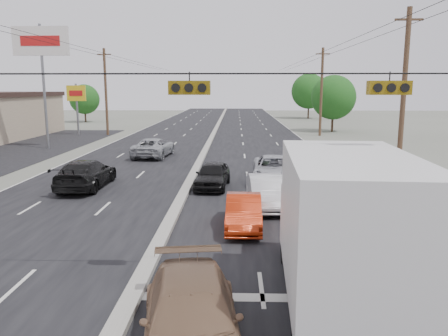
{
  "coord_description": "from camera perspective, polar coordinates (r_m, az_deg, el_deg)",
  "views": [
    {
      "loc": [
        2.68,
        -11.18,
        5.43
      ],
      "look_at": [
        2.2,
        6.53,
        2.2
      ],
      "focal_mm": 35.0,
      "sensor_mm": 36.0,
      "label": 1
    }
  ],
  "objects": [
    {
      "name": "road_surface",
      "position": [
        41.62,
        -2.15,
        2.83
      ],
      "size": [
        20.0,
        160.0,
        0.02
      ],
      "primitive_type": "cube",
      "color": "black",
      "rests_on": "ground"
    },
    {
      "name": "oncoming_near",
      "position": [
        25.23,
        -17.59,
        -0.76
      ],
      "size": [
        2.23,
        5.45,
        1.58
      ],
      "primitive_type": "imported",
      "rotation": [
        0.0,
        0.0,
        3.14
      ],
      "color": "black",
      "rests_on": "ground"
    },
    {
      "name": "ground",
      "position": [
        12.71,
        -11.15,
        -15.16
      ],
      "size": [
        200.0,
        200.0,
        0.0
      ],
      "primitive_type": "plane",
      "color": "#606356",
      "rests_on": "ground"
    },
    {
      "name": "pole_sign_far",
      "position": [
        54.49,
        -18.71,
        8.72
      ],
      "size": [
        2.2,
        0.25,
        6.0
      ],
      "color": "slate",
      "rests_on": "ground"
    },
    {
      "name": "queue_car_b",
      "position": [
        20.25,
        5.52,
        -3.15
      ],
      "size": [
        1.79,
        4.49,
        1.45
      ],
      "primitive_type": "imported",
      "rotation": [
        0.0,
        0.0,
        0.06
      ],
      "color": "silver",
      "rests_on": "ground"
    },
    {
      "name": "utility_pole_left_c",
      "position": [
        53.38,
        -15.18,
        9.63
      ],
      "size": [
        1.6,
        0.3,
        10.0
      ],
      "color": "#422D1E",
      "rests_on": "ground"
    },
    {
      "name": "utility_pole_right_b",
      "position": [
        27.96,
        22.41,
        8.9
      ],
      "size": [
        1.6,
        0.3,
        10.0
      ],
      "color": "#422D1E",
      "rests_on": "ground"
    },
    {
      "name": "queue_car_c",
      "position": [
        25.64,
        6.62,
        -0.22
      ],
      "size": [
        2.75,
        5.59,
        1.53
      ],
      "primitive_type": "imported",
      "rotation": [
        0.0,
        0.0,
        -0.04
      ],
      "color": "#A9AAB0",
      "rests_on": "ground"
    },
    {
      "name": "traffic_signals",
      "position": [
        11.25,
        -5.05,
        10.61
      ],
      "size": [
        25.0,
        0.3,
        0.54
      ],
      "color": "black",
      "rests_on": "ground"
    },
    {
      "name": "parking_lot",
      "position": [
        41.54,
        -26.75,
        1.71
      ],
      "size": [
        10.0,
        42.0,
        0.02
      ],
      "primitive_type": "cube",
      "color": "black",
      "rests_on": "ground"
    },
    {
      "name": "queue_car_a",
      "position": [
        24.12,
        -1.51,
        -0.94
      ],
      "size": [
        2.06,
        4.34,
        1.43
      ],
      "primitive_type": "imported",
      "rotation": [
        0.0,
        0.0,
        -0.09
      ],
      "color": "black",
      "rests_on": "ground"
    },
    {
      "name": "tan_sedan",
      "position": [
        9.57,
        -4.29,
        -19.14
      ],
      "size": [
        2.67,
        5.22,
        1.45
      ],
      "primitive_type": "imported",
      "rotation": [
        0.0,
        0.0,
        0.13
      ],
      "color": "#826046",
      "rests_on": "ground"
    },
    {
      "name": "queue_car_e",
      "position": [
        24.62,
        17.86,
        -1.34
      ],
      "size": [
        1.98,
        4.03,
        1.32
      ],
      "primitive_type": "imported",
      "rotation": [
        0.0,
        0.0,
        -0.11
      ],
      "color": "maroon",
      "rests_on": "ground"
    },
    {
      "name": "center_median",
      "position": [
        41.61,
        -2.15,
        2.97
      ],
      "size": [
        0.5,
        160.0,
        0.2
      ],
      "primitive_type": "cube",
      "color": "gray",
      "rests_on": "ground"
    },
    {
      "name": "utility_pole_right_c",
      "position": [
        52.11,
        12.61,
        9.73
      ],
      "size": [
        1.6,
        0.3,
        10.0
      ],
      "color": "#422D1E",
      "rests_on": "ground"
    },
    {
      "name": "oncoming_far",
      "position": [
        35.55,
        -9.19,
        2.65
      ],
      "size": [
        2.98,
        5.66,
        1.52
      ],
      "primitive_type": "imported",
      "rotation": [
        0.0,
        0.0,
        3.06
      ],
      "color": "#979A9E",
      "rests_on": "ground"
    },
    {
      "name": "red_sedan",
      "position": [
        17.23,
        2.58,
        -5.8
      ],
      "size": [
        1.43,
        3.93,
        1.29
      ],
      "primitive_type": "imported",
      "rotation": [
        0.0,
        0.0,
        -0.02
      ],
      "color": "#B4270B",
      "rests_on": "ground"
    },
    {
      "name": "pole_sign_billboard",
      "position": [
        42.92,
        -22.77,
        14.15
      ],
      "size": [
        5.0,
        0.25,
        11.0
      ],
      "color": "slate",
      "rests_on": "ground"
    },
    {
      "name": "tree_right_mid",
      "position": [
        57.52,
        14.1,
        8.94
      ],
      "size": [
        5.6,
        5.6,
        7.14
      ],
      "color": "#382619",
      "rests_on": "ground"
    },
    {
      "name": "box_truck",
      "position": [
        11.19,
        15.26,
        -7.73
      ],
      "size": [
        3.16,
        7.95,
        3.96
      ],
      "rotation": [
        0.0,
        0.0,
        -0.06
      ],
      "color": "black",
      "rests_on": "ground"
    },
    {
      "name": "tree_left_far",
      "position": [
        75.35,
        -17.76,
        8.55
      ],
      "size": [
        4.8,
        4.8,
        6.12
      ],
      "color": "#382619",
      "rests_on": "ground"
    },
    {
      "name": "tree_right_far",
      "position": [
        82.27,
        11.04,
        9.82
      ],
      "size": [
        6.4,
        6.4,
        8.16
      ],
      "color": "#382619",
      "rests_on": "ground"
    },
    {
      "name": "queue_car_d",
      "position": [
        19.51,
        18.34,
        -4.06
      ],
      "size": [
        2.8,
        5.45,
        1.51
      ],
      "primitive_type": "imported",
      "rotation": [
        0.0,
        0.0,
        0.13
      ],
      "color": "#141155",
      "rests_on": "ground"
    }
  ]
}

